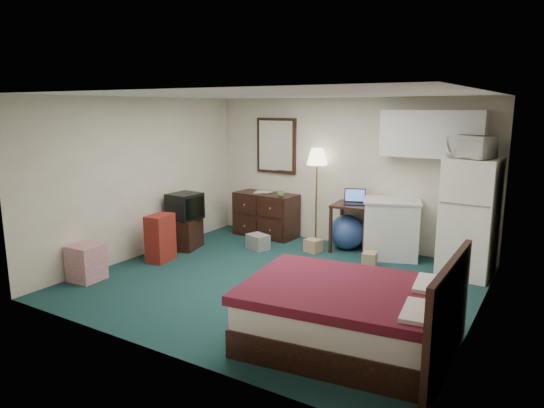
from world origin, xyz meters
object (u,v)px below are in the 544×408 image
Objects in this scene: dresser at (266,215)px; desk at (352,227)px; suitcase at (160,238)px; tv_stand at (183,233)px; kitchen_counter at (391,229)px; fridge at (469,218)px; bed at (345,316)px; floor_lamp at (316,196)px.

desk is at bearing 1.57° from dresser.
desk is 3.10m from suitcase.
suitcase is (0.17, -0.70, 0.11)m from tv_stand.
kitchen_counter is at bearing 8.61° from tv_stand.
kitchen_counter is at bearing -6.88° from desk.
fridge is at bearing -2.04° from dresser.
tv_stand is at bearing -115.09° from dresser.
dresser is at bearing 47.08° from tv_stand.
bed is at bearing -25.36° from suitcase.
kitchen_counter is 1.24× the size of suitcase.
kitchen_counter reaches higher than tv_stand.
floor_lamp reaches higher than dresser.
floor_lamp is 2.10× the size of desk.
kitchen_counter is 0.47× the size of bed.
tv_stand is at bearing 147.73° from bed.
kitchen_counter is 3.61m from suitcase.
dresser is 1.61× the size of suitcase.
fridge is 4.54m from suitcase.
desk is 0.66m from kitchen_counter.
bed is 3.42× the size of tv_stand.
bed is 2.60× the size of suitcase.
fridge is at bearing -8.82° from floor_lamp.
fridge is 0.88× the size of bed.
fridge reaches higher than dresser.
dresser is at bearing 159.57° from kitchen_counter.
tv_stand is (-4.32, -1.09, -0.58)m from fridge.
dresser reaches higher than bed.
dresser is 2.38m from kitchen_counter.
floor_lamp is 3.77m from bed.
suitcase is (-0.59, -2.11, -0.03)m from dresser.
dresser is 1.08m from floor_lamp.
floor_lamp reaches higher than tv_stand.
desk reaches higher than bed.
fridge is 4.49m from tv_stand.
suitcase reaches higher than tv_stand.
suitcase reaches higher than bed.
floor_lamp is 0.87× the size of bed.
floor_lamp is at bearing 175.00° from fridge.
bed is at bearing -43.96° from dresser.
kitchen_counter is 3.12m from bed.
dresser is at bearing 178.54° from fridge.
floor_lamp is (0.99, 0.07, 0.43)m from dresser.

